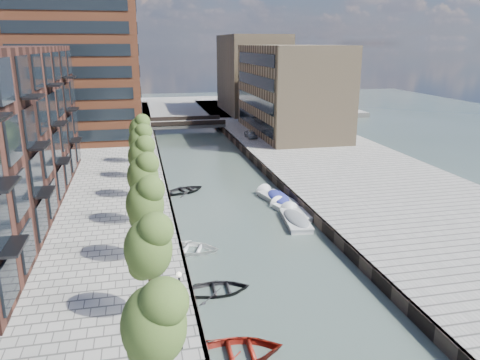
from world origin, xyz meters
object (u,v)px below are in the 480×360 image
object	(u,v)px
sloop_4	(186,192)
motorboat_3	(276,198)
tree_4	(141,154)
tree_0	(154,320)
tree_5	(140,140)
sloop_2	(236,357)
tree_3	(143,174)
tree_6	(139,129)
sloop_3	(189,252)
motorboat_2	(290,211)
tree_2	(145,202)
bridge	(187,124)
car	(251,134)
motorboat_4	(295,219)
tree_1	(148,245)
sloop_0	(218,292)

from	to	relation	value
sloop_4	motorboat_3	bearing A→B (deg)	-142.76
tree_4	sloop_4	xyz separation A→B (m)	(4.42, 4.10, -5.31)
tree_0	sloop_4	distance (m)	32.84
tree_5	sloop_2	size ratio (longest dim) A/B	1.22
tree_4	tree_3	bearing A→B (deg)	-90.00
tree_6	sloop_4	distance (m)	12.07
sloop_3	motorboat_2	bearing A→B (deg)	-38.25
tree_2	sloop_3	bearing A→B (deg)	45.11
motorboat_2	tree_4	bearing A→B (deg)	162.49
tree_0	tree_6	distance (m)	42.00
bridge	sloop_3	xyz separation A→B (m)	(-5.40, -50.89, -1.39)
tree_4	bridge	bearing A→B (deg)	78.00
motorboat_2	car	xyz separation A→B (m)	(3.65, 30.82, 1.48)
sloop_4	motorboat_3	world-z (taller)	motorboat_3
tree_0	sloop_2	distance (m)	7.84
motorboat_4	car	distance (m)	33.50
tree_4	motorboat_2	bearing A→B (deg)	-17.51
sloop_3	tree_4	bearing A→B (deg)	34.78
tree_1	motorboat_3	size ratio (longest dim) A/B	0.99
sloop_2	tree_0	bearing A→B (deg)	137.04
tree_3	sloop_2	size ratio (longest dim) A/B	1.22
tree_6	sloop_3	size ratio (longest dim) A/B	1.29
bridge	sloop_0	world-z (taller)	bridge
tree_5	motorboat_2	size ratio (longest dim) A/B	1.05
sloop_3	motorboat_4	distance (m)	10.77
tree_0	motorboat_4	distance (m)	25.52
tree_1	motorboat_2	distance (m)	22.09
sloop_3	motorboat_2	world-z (taller)	motorboat_2
tree_3	tree_5	size ratio (longest dim) A/B	1.00
sloop_0	tree_1	bearing A→B (deg)	131.58
tree_4	sloop_3	bearing A→B (deg)	-74.11
motorboat_2	motorboat_4	size ratio (longest dim) A/B	0.98
motorboat_2	motorboat_4	bearing A→B (deg)	-99.78
motorboat_2	tree_6	bearing A→B (deg)	126.34
sloop_4	tree_2	bearing A→B (deg)	142.31
sloop_4	sloop_0	bearing A→B (deg)	155.56
bridge	car	size ratio (longest dim) A/B	3.76
tree_3	motorboat_3	world-z (taller)	tree_3
sloop_0	sloop_2	xyz separation A→B (m)	(-0.21, -6.53, 0.00)
sloop_0	tree_3	bearing A→B (deg)	23.12
motorboat_2	motorboat_4	world-z (taller)	motorboat_4
tree_4	motorboat_4	xyz separation A→B (m)	(12.99, -6.63, -5.08)
tree_0	tree_4	size ratio (longest dim) A/B	1.00
tree_5	sloop_3	xyz separation A→B (m)	(3.10, -17.89, -5.31)
tree_5	motorboat_3	bearing A→B (deg)	-30.35
sloop_0	tree_6	bearing A→B (deg)	8.53
tree_4	car	bearing A→B (deg)	57.32
tree_5	sloop_0	size ratio (longest dim) A/B	1.45
tree_3	sloop_4	bearing A→B (deg)	68.28
tree_6	sloop_0	xyz separation A→B (m)	(4.24, -31.34, -5.31)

